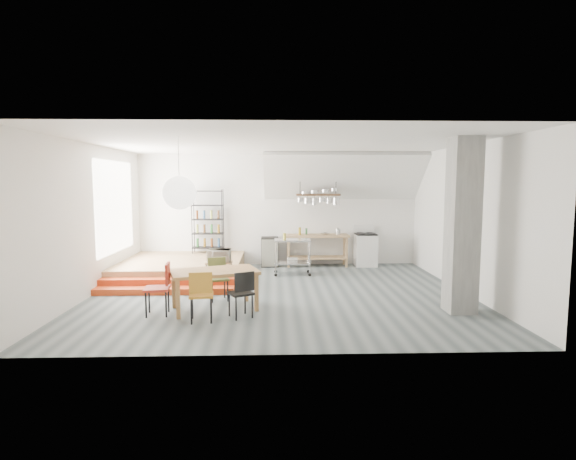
{
  "coord_description": "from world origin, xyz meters",
  "views": [
    {
      "loc": [
        -0.14,
        -9.52,
        2.38
      ],
      "look_at": [
        0.2,
        0.8,
        1.29
      ],
      "focal_mm": 28.0,
      "sensor_mm": 36.0,
      "label": 1
    }
  ],
  "objects_px": {
    "rolling_cart": "(292,252)",
    "dining_table": "(214,275)",
    "mini_fridge": "(270,252)",
    "stove": "(365,249)"
  },
  "relations": [
    {
      "from": "stove",
      "to": "mini_fridge",
      "type": "height_order",
      "value": "stove"
    },
    {
      "from": "dining_table",
      "to": "mini_fridge",
      "type": "xyz_separation_m",
      "value": [
        1.01,
        4.41,
        -0.25
      ]
    },
    {
      "from": "stove",
      "to": "rolling_cart",
      "type": "bearing_deg",
      "value": -151.01
    },
    {
      "from": "rolling_cart",
      "to": "dining_table",
      "type": "bearing_deg",
      "value": -116.41
    },
    {
      "from": "dining_table",
      "to": "mini_fridge",
      "type": "distance_m",
      "value": 4.54
    },
    {
      "from": "mini_fridge",
      "to": "dining_table",
      "type": "bearing_deg",
      "value": -102.85
    },
    {
      "from": "stove",
      "to": "mini_fridge",
      "type": "xyz_separation_m",
      "value": [
        -2.75,
        0.04,
        -0.06
      ]
    },
    {
      "from": "mini_fridge",
      "to": "rolling_cart",
      "type": "bearing_deg",
      "value": -64.31
    },
    {
      "from": "stove",
      "to": "mini_fridge",
      "type": "bearing_deg",
      "value": 179.08
    },
    {
      "from": "dining_table",
      "to": "mini_fridge",
      "type": "relative_size",
      "value": 2.14
    }
  ]
}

